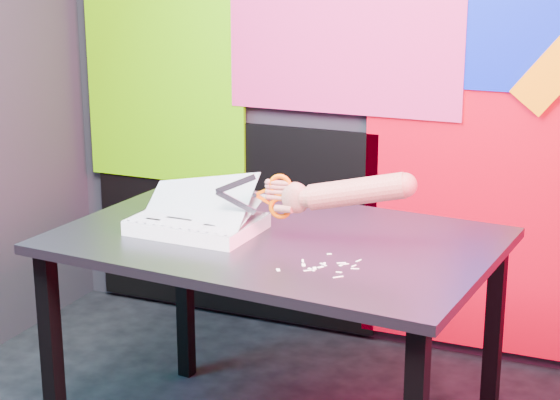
% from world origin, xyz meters
% --- Properties ---
extents(room, '(3.01, 3.01, 2.71)m').
position_xyz_m(room, '(0.00, 0.00, 1.35)').
color(room, black).
rests_on(room, ground).
extents(backdrop, '(2.88, 0.05, 2.08)m').
position_xyz_m(backdrop, '(0.06, 1.46, 0.96)').
color(backdrop, '#C10017').
rests_on(backdrop, ground).
extents(work_table, '(1.35, 0.95, 0.75)m').
position_xyz_m(work_table, '(-0.11, 0.48, 0.67)').
color(work_table, black).
rests_on(work_table, ground).
extents(printout_stack, '(0.39, 0.29, 0.20)m').
position_xyz_m(printout_stack, '(-0.35, 0.43, 0.78)').
color(printout_stack, white).
rests_on(printout_stack, work_table).
extents(scissors, '(0.23, 0.04, 0.14)m').
position_xyz_m(scissors, '(-0.09, 0.42, 0.89)').
color(scissors, silver).
rests_on(scissors, printout_stack).
extents(hand_forearm, '(0.43, 0.11, 0.14)m').
position_xyz_m(hand_forearm, '(0.12, 0.44, 0.92)').
color(hand_forearm, '#A7695C').
rests_on(hand_forearm, work_table).
extents(paper_clippings, '(0.21, 0.20, 0.00)m').
position_xyz_m(paper_clippings, '(0.11, 0.28, 0.75)').
color(paper_clippings, white).
rests_on(paper_clippings, work_table).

